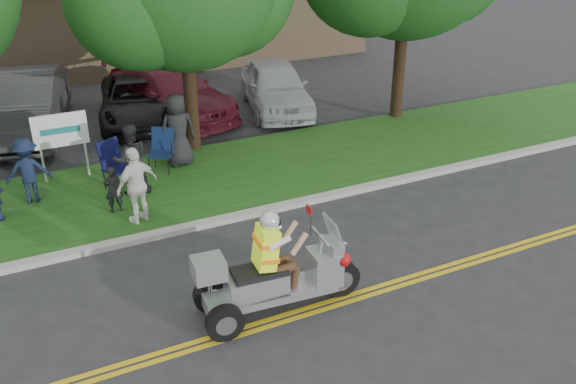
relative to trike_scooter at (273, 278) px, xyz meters
name	(u,v)px	position (x,y,z in m)	size (l,w,h in m)	color
ground	(297,295)	(0.57, 0.23, -0.67)	(120.00, 120.00, 0.00)	#28282B
centerline_near	(312,313)	(0.57, -0.35, -0.66)	(60.00, 0.10, 0.01)	gold
centerline_far	(308,308)	(0.57, -0.19, -0.66)	(60.00, 0.10, 0.01)	gold
curb	(233,217)	(0.57, 3.28, -0.61)	(60.00, 0.25, 0.12)	#A8A89E
grass_verge	(201,180)	(0.57, 5.43, -0.61)	(60.00, 4.00, 0.10)	#1C4612
commercial_building	(138,7)	(2.57, 19.21, 1.34)	(18.00, 8.20, 4.00)	#9E7F5B
business_sign	(61,134)	(-2.33, 6.83, 0.59)	(1.25, 0.06, 1.75)	silver
trike_scooter	(273,278)	(0.00, 0.00, 0.00)	(2.92, 1.01, 1.91)	black
lawn_chair_a	(162,147)	(-0.09, 6.35, 0.04)	(0.78, 0.79, 1.06)	black
lawn_chair_b	(114,161)	(-1.36, 5.86, 0.08)	(0.82, 0.83, 1.14)	black
spectator_adult_mid	(131,159)	(-1.07, 5.33, 0.28)	(0.82, 0.64, 1.68)	black
spectator_adult_right	(137,185)	(-1.26, 3.94, 0.27)	(0.97, 0.40, 1.66)	white
spectator_chair_a	(28,171)	(-3.21, 5.90, 0.19)	(0.97, 0.56, 1.50)	#141F39
spectator_chair_b	(178,130)	(0.38, 6.49, 0.37)	(0.91, 0.59, 1.85)	black
child_left	(113,190)	(-1.65, 4.59, -0.04)	(0.38, 0.25, 1.05)	black
parked_car_left	(25,105)	(-2.85, 10.80, 0.23)	(1.89, 5.42, 1.79)	#313134
parked_car_mid	(137,100)	(0.30, 10.57, -0.01)	(2.16, 4.69, 1.30)	black
parked_car_right	(171,92)	(1.37, 10.56, 0.09)	(2.13, 5.23, 1.52)	#50121D
parked_car_far_right	(275,86)	(4.57, 9.67, 0.12)	(1.85, 4.60, 1.57)	#B0B1B7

